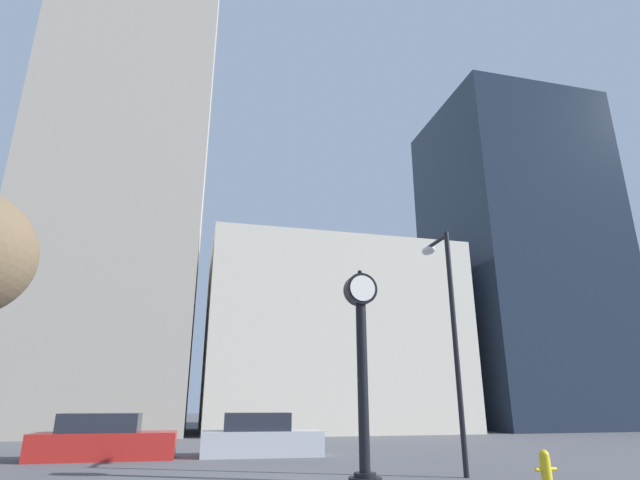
# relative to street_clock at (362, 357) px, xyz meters

# --- Properties ---
(building_tall_tower) EXTENTS (11.06, 12.00, 39.13)m
(building_tall_tower) POSITION_rel_street_clock_xyz_m (-9.86, 23.18, 16.72)
(building_tall_tower) COLOR #ADA393
(building_tall_tower) RESTS_ON ground_plane
(building_storefront_row) EXTENTS (17.14, 12.00, 12.39)m
(building_storefront_row) POSITION_rel_street_clock_xyz_m (5.13, 23.18, 3.35)
(building_storefront_row) COLOR beige
(building_storefront_row) RESTS_ON ground_plane
(building_glass_modern) EXTENTS (12.57, 12.00, 26.90)m
(building_glass_modern) POSITION_rel_street_clock_xyz_m (21.85, 23.18, 10.60)
(building_glass_modern) COLOR #1E2838
(building_glass_modern) RESTS_ON ground_plane
(street_clock) EXTENTS (0.82, 0.79, 5.10)m
(street_clock) POSITION_rel_street_clock_xyz_m (0.00, 0.00, 0.00)
(street_clock) COLOR black
(street_clock) RESTS_ON ground_plane
(car_red) EXTENTS (4.54, 1.80, 1.45)m
(car_red) POSITION_rel_street_clock_xyz_m (-6.80, 6.94, -2.24)
(car_red) COLOR red
(car_red) RESTS_ON ground_plane
(car_silver) EXTENTS (4.31, 2.01, 1.46)m
(car_silver) POSITION_rel_street_clock_xyz_m (-1.57, 6.91, -2.24)
(car_silver) COLOR #BCBCC1
(car_silver) RESTS_ON ground_plane
(fire_hydrant_far) EXTENTS (0.54, 0.24, 0.74)m
(fire_hydrant_far) POSITION_rel_street_clock_xyz_m (3.92, -1.28, -2.47)
(fire_hydrant_far) COLOR yellow
(fire_hydrant_far) RESTS_ON ground_plane
(street_lamp_right) EXTENTS (0.36, 1.57, 6.46)m
(street_lamp_right) POSITION_rel_street_clock_xyz_m (2.73, 0.59, 1.44)
(street_lamp_right) COLOR black
(street_lamp_right) RESTS_ON ground_plane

